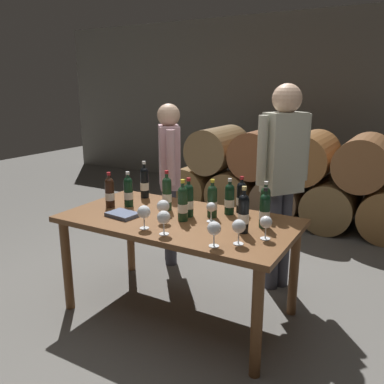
{
  "coord_description": "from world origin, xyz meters",
  "views": [
    {
      "loc": [
        1.45,
        -2.35,
        1.7
      ],
      "look_at": [
        0.0,
        0.2,
        0.91
      ],
      "focal_mm": 37.21,
      "sensor_mm": 36.0,
      "label": 1
    }
  ],
  "objects_px": {
    "wine_glass_1": "(214,229)",
    "wine_glass_2": "(163,207)",
    "wine_glass_5": "(211,208)",
    "wine_bottle_6": "(229,199)",
    "wine_bottle_4": "(128,191)",
    "taster_seated_left": "(169,171)",
    "wine_bottle_0": "(241,197)",
    "wine_bottle_10": "(183,203)",
    "wine_bottle_7": "(243,213)",
    "wine_bottle_2": "(265,210)",
    "wine_bottle_8": "(212,201)",
    "wine_bottle_3": "(265,202)",
    "wine_bottle_9": "(110,192)",
    "wine_glass_6": "(266,223)",
    "wine_glass_4": "(239,227)",
    "dining_table": "(179,230)",
    "sommelier_presenting": "(283,169)",
    "wine_bottle_5": "(144,182)",
    "wine_bottle_11": "(167,193)",
    "wine_glass_0": "(164,218)",
    "wine_glass_3": "(144,212)",
    "tasting_notebook": "(122,214)",
    "wine_bottle_1": "(189,200)"
  },
  "relations": [
    {
      "from": "wine_bottle_8",
      "to": "tasting_notebook",
      "type": "bearing_deg",
      "value": -151.64
    },
    {
      "from": "wine_bottle_7",
      "to": "wine_bottle_10",
      "type": "height_order",
      "value": "wine_bottle_7"
    },
    {
      "from": "wine_bottle_4",
      "to": "tasting_notebook",
      "type": "relative_size",
      "value": 1.28
    },
    {
      "from": "wine_glass_0",
      "to": "tasting_notebook",
      "type": "xyz_separation_m",
      "value": [
        -0.47,
        0.16,
        -0.1
      ]
    },
    {
      "from": "wine_glass_1",
      "to": "wine_glass_4",
      "type": "relative_size",
      "value": 1.0
    },
    {
      "from": "wine_bottle_5",
      "to": "wine_bottle_10",
      "type": "relative_size",
      "value": 1.05
    },
    {
      "from": "wine_bottle_7",
      "to": "taster_seated_left",
      "type": "relative_size",
      "value": 0.2
    },
    {
      "from": "wine_bottle_3",
      "to": "wine_glass_0",
      "type": "relative_size",
      "value": 1.72
    },
    {
      "from": "wine_bottle_1",
      "to": "wine_bottle_5",
      "type": "height_order",
      "value": "wine_bottle_5"
    },
    {
      "from": "wine_bottle_8",
      "to": "wine_bottle_9",
      "type": "height_order",
      "value": "same"
    },
    {
      "from": "wine_bottle_3",
      "to": "wine_glass_2",
      "type": "bearing_deg",
      "value": -143.71
    },
    {
      "from": "wine_bottle_1",
      "to": "taster_seated_left",
      "type": "xyz_separation_m",
      "value": [
        -0.58,
        0.65,
        0.04
      ]
    },
    {
      "from": "dining_table",
      "to": "sommelier_presenting",
      "type": "xyz_separation_m",
      "value": [
        0.53,
        0.75,
        0.37
      ]
    },
    {
      "from": "wine_glass_6",
      "to": "wine_glass_1",
      "type": "bearing_deg",
      "value": -130.53
    },
    {
      "from": "wine_bottle_11",
      "to": "wine_glass_6",
      "type": "height_order",
      "value": "wine_bottle_11"
    },
    {
      "from": "wine_glass_2",
      "to": "wine_bottle_3",
      "type": "bearing_deg",
      "value": 36.29
    },
    {
      "from": "wine_bottle_2",
      "to": "wine_glass_2",
      "type": "distance_m",
      "value": 0.7
    },
    {
      "from": "wine_bottle_9",
      "to": "wine_glass_1",
      "type": "relative_size",
      "value": 1.79
    },
    {
      "from": "wine_glass_4",
      "to": "tasting_notebook",
      "type": "distance_m",
      "value": 0.97
    },
    {
      "from": "wine_bottle_4",
      "to": "taster_seated_left",
      "type": "height_order",
      "value": "taster_seated_left"
    },
    {
      "from": "wine_glass_1",
      "to": "wine_glass_2",
      "type": "height_order",
      "value": "wine_glass_2"
    },
    {
      "from": "dining_table",
      "to": "wine_bottle_10",
      "type": "xyz_separation_m",
      "value": [
        0.06,
        -0.03,
        0.22
      ]
    },
    {
      "from": "wine_bottle_10",
      "to": "wine_glass_0",
      "type": "xyz_separation_m",
      "value": [
        0.03,
        -0.3,
        -0.02
      ]
    },
    {
      "from": "wine_bottle_3",
      "to": "wine_bottle_9",
      "type": "distance_m",
      "value": 1.21
    },
    {
      "from": "wine_glass_4",
      "to": "sommelier_presenting",
      "type": "bearing_deg",
      "value": 92.64
    },
    {
      "from": "wine_bottle_9",
      "to": "wine_glass_6",
      "type": "relative_size",
      "value": 1.86
    },
    {
      "from": "wine_glass_2",
      "to": "dining_table",
      "type": "bearing_deg",
      "value": 71.18
    },
    {
      "from": "wine_bottle_4",
      "to": "wine_glass_4",
      "type": "distance_m",
      "value": 1.12
    },
    {
      "from": "wine_bottle_5",
      "to": "wine_bottle_11",
      "type": "xyz_separation_m",
      "value": [
        0.36,
        -0.2,
        -0.0
      ]
    },
    {
      "from": "wine_glass_5",
      "to": "wine_bottle_6",
      "type": "bearing_deg",
      "value": 80.64
    },
    {
      "from": "wine_bottle_10",
      "to": "wine_bottle_9",
      "type": "bearing_deg",
      "value": -179.8
    },
    {
      "from": "taster_seated_left",
      "to": "wine_bottle_10",
      "type": "bearing_deg",
      "value": -51.65
    },
    {
      "from": "wine_glass_3",
      "to": "wine_glass_6",
      "type": "relative_size",
      "value": 1.07
    },
    {
      "from": "wine_bottle_7",
      "to": "wine_bottle_10",
      "type": "distance_m",
      "value": 0.46
    },
    {
      "from": "wine_glass_1",
      "to": "wine_glass_6",
      "type": "height_order",
      "value": "wine_glass_1"
    },
    {
      "from": "wine_bottle_2",
      "to": "wine_bottle_8",
      "type": "bearing_deg",
      "value": 177.37
    },
    {
      "from": "wine_bottle_10",
      "to": "wine_bottle_6",
      "type": "bearing_deg",
      "value": 53.71
    },
    {
      "from": "wine_bottle_10",
      "to": "wine_glass_2",
      "type": "relative_size",
      "value": 1.85
    },
    {
      "from": "wine_bottle_0",
      "to": "wine_bottle_10",
      "type": "relative_size",
      "value": 0.93
    },
    {
      "from": "wine_bottle_0",
      "to": "wine_glass_4",
      "type": "bearing_deg",
      "value": -68.51
    },
    {
      "from": "wine_glass_0",
      "to": "wine_glass_3",
      "type": "relative_size",
      "value": 0.99
    },
    {
      "from": "wine_bottle_7",
      "to": "taster_seated_left",
      "type": "xyz_separation_m",
      "value": [
        -1.06,
        0.76,
        0.03
      ]
    },
    {
      "from": "wine_glass_5",
      "to": "taster_seated_left",
      "type": "bearing_deg",
      "value": 139.19
    },
    {
      "from": "wine_bottle_6",
      "to": "wine_bottle_7",
      "type": "distance_m",
      "value": 0.39
    },
    {
      "from": "wine_glass_4",
      "to": "wine_bottle_9",
      "type": "bearing_deg",
      "value": 170.15
    },
    {
      "from": "wine_glass_0",
      "to": "wine_bottle_4",
      "type": "bearing_deg",
      "value": 146.97
    },
    {
      "from": "tasting_notebook",
      "to": "wine_glass_0",
      "type": "bearing_deg",
      "value": -11.76
    },
    {
      "from": "wine_bottle_9",
      "to": "wine_glass_6",
      "type": "distance_m",
      "value": 1.31
    },
    {
      "from": "wine_glass_0",
      "to": "wine_bottle_8",
      "type": "bearing_deg",
      "value": 76.77
    },
    {
      "from": "wine_bottle_11",
      "to": "sommelier_presenting",
      "type": "relative_size",
      "value": 0.18
    }
  ]
}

